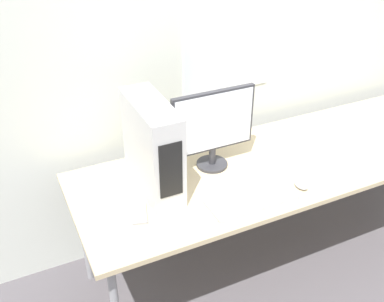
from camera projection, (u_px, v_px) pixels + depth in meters
ground_plane at (316, 297)px, 2.66m from camera, size 14.00×14.00×0.00m
wall_back at (248, 29)px, 2.67m from camera, size 8.00×0.07×2.70m
desk at (289, 163)px, 2.60m from camera, size 2.50×0.80×0.75m
pc_tower at (152, 146)px, 2.22m from camera, size 0.16×0.47×0.48m
monitor_main at (213, 126)px, 2.37m from camera, size 0.47×0.17×0.45m
keyboard at (252, 200)px, 2.23m from camera, size 0.45×0.18×0.02m
mouse at (301, 185)px, 2.32m from camera, size 0.06×0.09×0.03m
cell_phone at (139, 213)px, 2.14m from camera, size 0.11×0.17×0.01m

